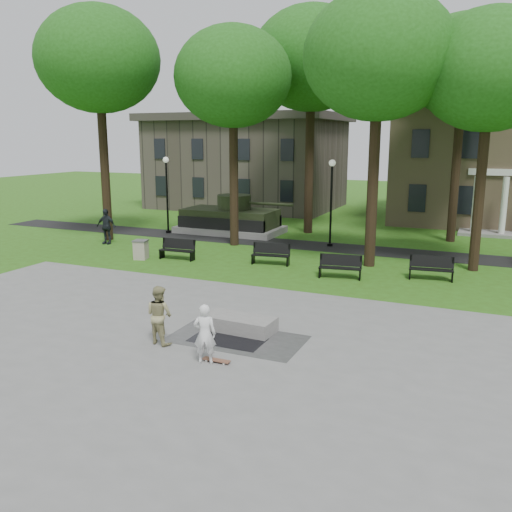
{
  "coord_description": "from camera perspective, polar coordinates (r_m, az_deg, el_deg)",
  "views": [
    {
      "loc": [
        8.56,
        -16.26,
        5.88
      ],
      "look_at": [
        0.34,
        2.47,
        1.4
      ],
      "focal_mm": 38.0,
      "sensor_mm": 36.0,
      "label": 1
    }
  ],
  "objects": [
    {
      "name": "tree_5",
      "position": [
        33.04,
        21.04,
        18.16
      ],
      "size": [
        6.4,
        6.4,
        12.44
      ],
      "color": "black",
      "rests_on": "ground"
    },
    {
      "name": "concrete_block",
      "position": [
        16.91,
        -1.72,
        -7.12
      ],
      "size": [
        2.25,
        1.1,
        0.45
      ],
      "primitive_type": "cube",
      "rotation": [
        0.0,
        0.0,
        -0.05
      ],
      "color": "gray",
      "rests_on": "plaza"
    },
    {
      "name": "building_left",
      "position": [
        47.07,
        -0.91,
        9.58
      ],
      "size": [
        15.0,
        10.0,
        7.2
      ],
      "primitive_type": "cube",
      "color": "#4C443D",
      "rests_on": "ground"
    },
    {
      "name": "trash_bin",
      "position": [
        27.27,
        -12.03,
        0.68
      ],
      "size": [
        0.8,
        0.8,
        0.96
      ],
      "rotation": [
        0.0,
        0.0,
        0.24
      ],
      "color": "#AFA290",
      "rests_on": "ground"
    },
    {
      "name": "park_bench_2",
      "position": [
        23.37,
        8.9,
        -1.04
      ],
      "size": [
        1.85,
        0.8,
        1.0
      ],
      "rotation": [
        0.0,
        0.0,
        0.16
      ],
      "color": "black",
      "rests_on": "ground"
    },
    {
      "name": "tree_4",
      "position": [
        34.24,
        5.86,
        19.87
      ],
      "size": [
        7.2,
        7.2,
        13.5
      ],
      "color": "black",
      "rests_on": "ground"
    },
    {
      "name": "plaza",
      "position": [
        15.31,
        -12.72,
        -10.51
      ],
      "size": [
        22.0,
        16.0,
        0.02
      ],
      "primitive_type": "cube",
      "color": "gray",
      "rests_on": "ground"
    },
    {
      "name": "ground",
      "position": [
        19.29,
        -3.9,
        -5.42
      ],
      "size": [
        120.0,
        120.0,
        0.0
      ],
      "primitive_type": "plane",
      "color": "#2D5413",
      "rests_on": "ground"
    },
    {
      "name": "tree_2",
      "position": [
        25.5,
        12.79,
        19.81
      ],
      "size": [
        6.6,
        6.6,
        12.16
      ],
      "color": "black",
      "rests_on": "ground"
    },
    {
      "name": "tree_0",
      "position": [
        32.83,
        -16.26,
        19.15
      ],
      "size": [
        6.8,
        6.8,
        12.97
      ],
      "color": "black",
      "rests_on": "ground"
    },
    {
      "name": "skateboarder",
      "position": [
        14.43,
        -5.41,
        -8.17
      ],
      "size": [
        0.69,
        0.57,
        1.63
      ],
      "primitive_type": "imported",
      "rotation": [
        0.0,
        0.0,
        3.49
      ],
      "color": "white",
      "rests_on": "plaza"
    },
    {
      "name": "tree_1",
      "position": [
        29.93,
        -2.44,
        18.25
      ],
      "size": [
        6.2,
        6.2,
        11.63
      ],
      "color": "black",
      "rests_on": "ground"
    },
    {
      "name": "tree_3",
      "position": [
        25.91,
        23.44,
        17.41
      ],
      "size": [
        6.0,
        6.0,
        11.19
      ],
      "color": "black",
      "rests_on": "ground"
    },
    {
      "name": "park_bench_3",
      "position": [
        23.99,
        18.0,
        -1.16
      ],
      "size": [
        1.84,
        0.72,
        1.0
      ],
      "rotation": [
        0.0,
        0.0,
        0.11
      ],
      "color": "black",
      "rests_on": "ground"
    },
    {
      "name": "friend_watching",
      "position": [
        15.94,
        -10.14,
        -6.11
      ],
      "size": [
        0.96,
        0.82,
        1.72
      ],
      "primitive_type": "imported",
      "rotation": [
        0.0,
        0.0,
        2.92
      ],
      "color": "tan",
      "rests_on": "plaza"
    },
    {
      "name": "footpath",
      "position": [
        30.11,
        6.7,
        1.02
      ],
      "size": [
        44.0,
        2.6,
        0.01
      ],
      "primitive_type": "cube",
      "color": "black",
      "rests_on": "ground"
    },
    {
      "name": "skateboard",
      "position": [
        14.74,
        -4.19,
        -10.96
      ],
      "size": [
        0.78,
        0.2,
        0.07
      ],
      "primitive_type": "cube",
      "rotation": [
        0.0,
        0.0,
        0.0
      ],
      "color": "brown",
      "rests_on": "plaza"
    },
    {
      "name": "lamp_left",
      "position": [
        34.2,
        -9.37,
        7.02
      ],
      "size": [
        0.36,
        0.36,
        4.73
      ],
      "color": "black",
      "rests_on": "ground"
    },
    {
      "name": "lamp_mid",
      "position": [
        29.83,
        7.93,
        6.3
      ],
      "size": [
        0.36,
        0.36,
        4.73
      ],
      "color": "black",
      "rests_on": "ground"
    },
    {
      "name": "pedestrian_walker",
      "position": [
        31.6,
        -15.5,
        3.02
      ],
      "size": [
        1.21,
        0.61,
        1.99
      ],
      "primitive_type": "imported",
      "rotation": [
        0.0,
        0.0,
        0.11
      ],
      "color": "black",
      "rests_on": "ground"
    },
    {
      "name": "park_bench_1",
      "position": [
        25.58,
        1.62,
        0.26
      ],
      "size": [
        1.84,
        0.76,
        1.0
      ],
      "rotation": [
        0.0,
        0.0,
        0.14
      ],
      "color": "black",
      "rests_on": "ground"
    },
    {
      "name": "park_bench_0",
      "position": [
        26.94,
        -8.23,
        0.76
      ],
      "size": [
        1.82,
        0.61,
        1.0
      ],
      "rotation": [
        0.0,
        0.0,
        0.05
      ],
      "color": "black",
      "rests_on": "ground"
    },
    {
      "name": "puddle",
      "position": [
        16.24,
        -3.02,
        -8.81
      ],
      "size": [
        2.2,
        1.2,
        0.0
      ],
      "primitive_type": "cube",
      "color": "black",
      "rests_on": "plaza"
    },
    {
      "name": "tank_monument",
      "position": [
        34.15,
        -2.69,
        3.89
      ],
      "size": [
        7.45,
        3.4,
        2.4
      ],
      "color": "gray",
      "rests_on": "ground"
    }
  ]
}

